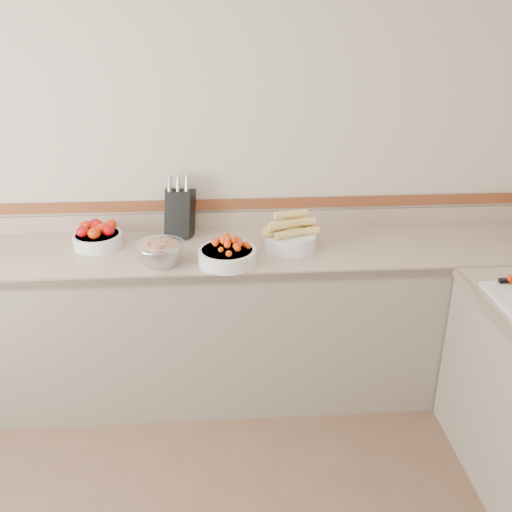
{
  "coord_description": "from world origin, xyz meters",
  "views": [
    {
      "loc": [
        0.18,
        -1.17,
        2.13
      ],
      "look_at": [
        0.35,
        1.35,
        1.0
      ],
      "focal_mm": 40.0,
      "sensor_mm": 36.0,
      "label": 1
    }
  ],
  "objects": [
    {
      "name": "back_wall",
      "position": [
        0.0,
        2.0,
        1.3
      ],
      "size": [
        4.0,
        0.0,
        4.0
      ],
      "primitive_type": "plane",
      "rotation": [
        1.57,
        0.0,
        0.0
      ],
      "color": "beige",
      "rests_on": "ground_plane"
    },
    {
      "name": "rhubarb_bowl",
      "position": [
        -0.12,
        1.49,
        0.97
      ],
      "size": [
        0.25,
        0.25,
        0.14
      ],
      "color": "#B2B2BA",
      "rests_on": "counter_back"
    },
    {
      "name": "knife_block",
      "position": [
        -0.04,
        1.9,
        1.04
      ],
      "size": [
        0.19,
        0.21,
        0.36
      ],
      "color": "black",
      "rests_on": "counter_back"
    },
    {
      "name": "tomato_bowl",
      "position": [
        -0.49,
        1.77,
        0.96
      ],
      "size": [
        0.27,
        0.27,
        0.13
      ],
      "color": "white",
      "rests_on": "counter_back"
    },
    {
      "name": "cherry_tomato_bowl",
      "position": [
        0.21,
        1.49,
        0.95
      ],
      "size": [
        0.3,
        0.3,
        0.16
      ],
      "color": "white",
      "rests_on": "counter_back"
    },
    {
      "name": "corn_bowl",
      "position": [
        0.56,
        1.66,
        0.97
      ],
      "size": [
        0.31,
        0.28,
        0.21
      ],
      "color": "white",
      "rests_on": "counter_back"
    },
    {
      "name": "counter_back",
      "position": [
        0.0,
        1.68,
        0.45
      ],
      "size": [
        4.0,
        0.65,
        1.08
      ],
      "color": "tan",
      "rests_on": "ground_plane"
    }
  ]
}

